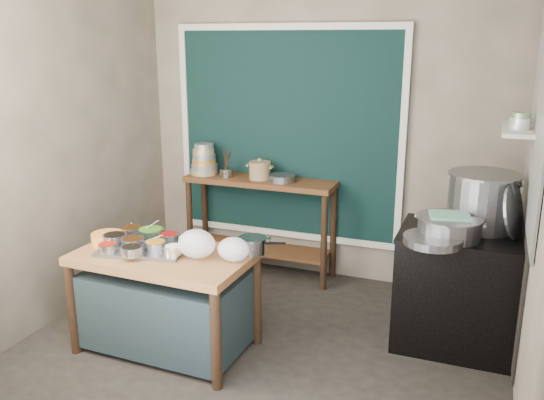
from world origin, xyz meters
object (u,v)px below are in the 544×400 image
at_px(saucepan, 252,245).
at_px(stock_pot, 482,201).
at_px(back_counter, 260,226).
at_px(condiment_tray, 145,248).
at_px(utensil_cup, 227,173).
at_px(ceramic_crock, 260,171).
at_px(stove_block, 460,291).
at_px(steamer, 449,227).
at_px(prep_table, 166,301).
at_px(yellow_basin, 107,239).

relative_size(saucepan, stock_pot, 0.40).
distance_m(back_counter, saucepan, 1.47).
bearing_deg(condiment_tray, saucepan, 16.34).
distance_m(saucepan, utensil_cup, 1.55).
bearing_deg(stock_pot, ceramic_crock, 164.21).
bearing_deg(stock_pot, stove_block, -119.22).
xyz_separation_m(saucepan, steamer, (1.30, 0.46, 0.15)).
xyz_separation_m(ceramic_crock, stock_pot, (1.99, -0.56, 0.06)).
bearing_deg(utensil_cup, prep_table, -81.67).
distance_m(prep_table, saucepan, 0.77).
height_order(yellow_basin, ceramic_crock, ceramic_crock).
relative_size(back_counter, yellow_basin, 6.34).
bearing_deg(utensil_cup, saucepan, -57.92).
xyz_separation_m(stock_pot, steamer, (-0.20, -0.31, -0.13)).
relative_size(yellow_basin, ceramic_crock, 1.06).
bearing_deg(back_counter, prep_table, -93.62).
height_order(back_counter, yellow_basin, back_counter).
height_order(back_counter, ceramic_crock, ceramic_crock).
height_order(saucepan, steamer, steamer).
bearing_deg(utensil_cup, stove_block, -17.23).
relative_size(yellow_basin, stock_pot, 0.43).
distance_m(yellow_basin, saucepan, 1.10).
relative_size(condiment_tray, saucepan, 2.87).
bearing_deg(steamer, ceramic_crock, 154.00).
relative_size(prep_table, back_counter, 0.86).
bearing_deg(prep_table, stock_pot, 27.43).
xyz_separation_m(yellow_basin, stock_pot, (2.57, 1.00, 0.29)).
bearing_deg(utensil_cup, condiment_tray, -87.66).
bearing_deg(stove_block, steamer, -126.21).
distance_m(stove_block, saucepan, 1.58).
relative_size(back_counter, ceramic_crock, 6.71).
relative_size(prep_table, stock_pot, 2.37).
bearing_deg(yellow_basin, stock_pot, 21.14).
bearing_deg(saucepan, stove_block, 0.84).
xyz_separation_m(prep_table, stove_block, (2.00, 0.85, 0.05)).
relative_size(back_counter, stock_pot, 2.75).
bearing_deg(stove_block, yellow_basin, -161.39).
bearing_deg(ceramic_crock, stove_block, -20.78).
xyz_separation_m(condiment_tray, steamer, (2.05, 0.68, 0.19)).
distance_m(back_counter, stock_pot, 2.16).
distance_m(prep_table, yellow_basin, 0.64).
height_order(stove_block, utensil_cup, utensil_cup).
bearing_deg(condiment_tray, utensil_cup, 92.34).
height_order(yellow_basin, utensil_cup, utensil_cup).
height_order(saucepan, utensil_cup, utensil_cup).
distance_m(stock_pot, steamer, 0.39).
bearing_deg(condiment_tray, ceramic_crock, 80.32).
relative_size(stove_block, ceramic_crock, 4.17).
bearing_deg(saucepan, utensil_cup, 99.48).
relative_size(condiment_tray, yellow_basin, 2.66).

